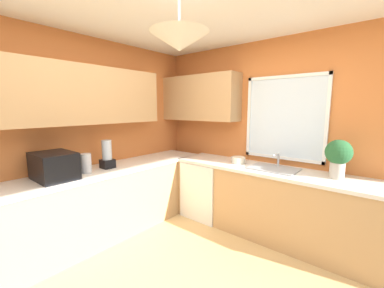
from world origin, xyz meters
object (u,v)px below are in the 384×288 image
object	(u,v)px
microwave	(54,166)
bowl	(238,160)
dishwasher	(208,188)
potted_plant	(338,155)
kettle	(86,163)
blender_appliance	(107,156)
sink_assembly	(274,168)

from	to	relation	value
microwave	bowl	xyz separation A→B (m)	(1.16, 1.93, -0.10)
dishwasher	microwave	distance (m)	2.10
dishwasher	potted_plant	world-z (taller)	potted_plant
microwave	potted_plant	xyz separation A→B (m)	(2.34, 1.98, 0.11)
microwave	kettle	distance (m)	0.34
kettle	potted_plant	bearing A→B (deg)	35.28
microwave	blender_appliance	xyz separation A→B (m)	(0.00, 0.63, 0.02)
potted_plant	bowl	world-z (taller)	potted_plant
sink_assembly	blender_appliance	distance (m)	2.12
microwave	blender_appliance	size ratio (longest dim) A/B	1.33
bowl	blender_appliance	world-z (taller)	blender_appliance
sink_assembly	bowl	world-z (taller)	sink_assembly
microwave	kettle	xyz separation A→B (m)	(0.02, 0.34, -0.03)
microwave	bowl	distance (m)	2.25
bowl	potted_plant	bearing A→B (deg)	2.43
sink_assembly	blender_appliance	size ratio (longest dim) A/B	1.61
potted_plant	bowl	xyz separation A→B (m)	(-1.18, -0.05, -0.21)
blender_appliance	microwave	bearing A→B (deg)	-90.00
microwave	bowl	bearing A→B (deg)	59.05
potted_plant	blender_appliance	xyz separation A→B (m)	(-2.34, -1.35, -0.10)
dishwasher	sink_assembly	bearing A→B (deg)	2.11
bowl	blender_appliance	size ratio (longest dim) A/B	0.53
microwave	sink_assembly	distance (m)	2.55
blender_appliance	sink_assembly	bearing A→B (deg)	38.30
microwave	sink_assembly	bearing A→B (deg)	49.48
microwave	blender_appliance	bearing A→B (deg)	90.00
dishwasher	blender_appliance	bearing A→B (deg)	-117.43
potted_plant	dishwasher	bearing A→B (deg)	-177.27
dishwasher	blender_appliance	world-z (taller)	blender_appliance
microwave	sink_assembly	size ratio (longest dim) A/B	0.83
dishwasher	sink_assembly	distance (m)	1.11
kettle	sink_assembly	world-z (taller)	kettle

